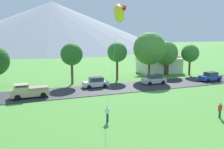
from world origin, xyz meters
TOP-DOWN VIEW (x-y plane):
  - road_strip at (0.00, 26.64)m, footprint 160.00×7.70m
  - mountain_west_ridge at (13.38, 147.18)m, footprint 134.85×134.85m
  - house_leftmost at (20.08, 38.71)m, footprint 9.43×6.83m
  - tree_near_left at (13.78, 32.42)m, footprint 6.38×6.38m
  - tree_center at (-1.64, 32.91)m, footprint 3.92×3.92m
  - tree_right_of_center at (19.60, 35.45)m, footprint 5.24×5.24m
  - tree_near_right at (24.24, 33.15)m, footprint 3.80×3.80m
  - tree_far_right at (7.49, 33.84)m, footprint 3.84×3.84m
  - parked_car_white_west_end at (1.26, 28.41)m, footprint 4.23×2.14m
  - parked_car_silver_mid_west at (11.93, 27.34)m, footprint 4.23×2.13m
  - parked_car_blue_mid_east at (23.25, 25.78)m, footprint 4.27×2.21m
  - pickup_truck_sand_east_side at (-9.66, 25.33)m, footprint 5.27×2.47m
  - kite_flyer_with_kite at (-0.07, 15.63)m, footprint 4.29×5.65m
  - watcher_person at (8.74, 8.62)m, footprint 0.56×0.24m

SIDE VIEW (x-z plane):
  - road_strip at x=0.00m, z-range 0.00..0.08m
  - parked_car_white_west_end at x=1.26m, z-range 0.03..1.71m
  - parked_car_silver_mid_west at x=11.93m, z-range 0.03..1.71m
  - parked_car_blue_mid_east at x=23.25m, z-range 0.03..1.71m
  - watcher_person at x=8.74m, z-range 0.04..1.71m
  - pickup_truck_sand_east_side at x=-9.66m, z-range 0.06..2.06m
  - house_leftmost at x=20.08m, z-range 0.09..5.21m
  - tree_near_right at x=24.24m, z-range 1.39..8.05m
  - tree_right_of_center at x=19.60m, z-range 1.06..8.45m
  - tree_center at x=-1.64m, z-range 1.65..8.94m
  - tree_far_right at x=7.49m, z-range 1.69..9.01m
  - tree_near_left at x=13.78m, z-range 1.42..10.65m
  - kite_flyer_with_kite at x=-0.07m, z-range 4.98..17.35m
  - mountain_west_ridge at x=13.38m, z-range 0.00..27.42m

